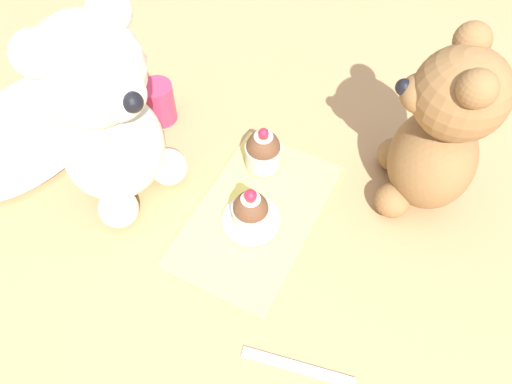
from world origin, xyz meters
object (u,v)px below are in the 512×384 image
at_px(teddy_bear_tan, 439,134).
at_px(saucer_plate, 253,221).
at_px(teaspoon, 298,367).
at_px(juice_glass, 159,102).
at_px(cupcake_near_tan_bear, 253,211).
at_px(cupcake_near_cream_bear, 263,151).
at_px(teddy_bear_cream, 105,116).

bearing_deg(teddy_bear_tan, saucer_plate, -65.77).
bearing_deg(saucer_plate, teaspoon, -137.67).
relative_size(saucer_plate, juice_glass, 1.18).
relative_size(teddy_bear_tan, saucer_plate, 3.17).
bearing_deg(cupcake_near_tan_bear, teaspoon, -137.67).
xyz_separation_m(cupcake_near_cream_bear, cupcake_near_tan_bear, (-0.10, -0.04, -0.00)).
relative_size(cupcake_near_cream_bear, cupcake_near_tan_bear, 1.13).
xyz_separation_m(saucer_plate, juice_glass, (0.11, 0.23, 0.03)).
height_order(teddy_bear_cream, cupcake_near_cream_bear, teddy_bear_cream).
bearing_deg(saucer_plate, cupcake_near_cream_bear, 19.53).
bearing_deg(teaspoon, teddy_bear_tan, 70.10).
xyz_separation_m(cupcake_near_cream_bear, saucer_plate, (-0.10, -0.04, -0.03)).
xyz_separation_m(cupcake_near_tan_bear, teaspoon, (-0.15, -0.14, -0.03)).
height_order(teddy_bear_cream, cupcake_near_tan_bear, teddy_bear_cream).
bearing_deg(teddy_bear_cream, juice_glass, 26.45).
bearing_deg(teddy_bear_tan, cupcake_near_cream_bear, -91.58).
height_order(cupcake_near_tan_bear, juice_glass, cupcake_near_tan_bear).
height_order(teddy_bear_cream, teaspoon, teddy_bear_cream).
relative_size(teddy_bear_cream, cupcake_near_tan_bear, 4.48).
height_order(teddy_bear_tan, saucer_plate, teddy_bear_tan).
xyz_separation_m(teddy_bear_cream, juice_glass, (0.14, 0.03, -0.11)).
xyz_separation_m(juice_glass, teaspoon, (-0.26, -0.36, -0.03)).
relative_size(teddy_bear_cream, teaspoon, 2.16).
bearing_deg(saucer_plate, teddy_bear_tan, -48.86).
relative_size(teddy_bear_cream, teddy_bear_tan, 1.13).
distance_m(cupcake_near_cream_bear, teaspoon, 0.30).
relative_size(teddy_bear_tan, juice_glass, 3.76).
height_order(juice_glass, teaspoon, juice_glass).
xyz_separation_m(teddy_bear_tan, saucer_plate, (-0.16, 0.18, -0.11)).
xyz_separation_m(cupcake_near_tan_bear, juice_glass, (0.11, 0.23, 0.00)).
distance_m(cupcake_near_cream_bear, saucer_plate, 0.11).
distance_m(teddy_bear_tan, teaspoon, 0.33).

